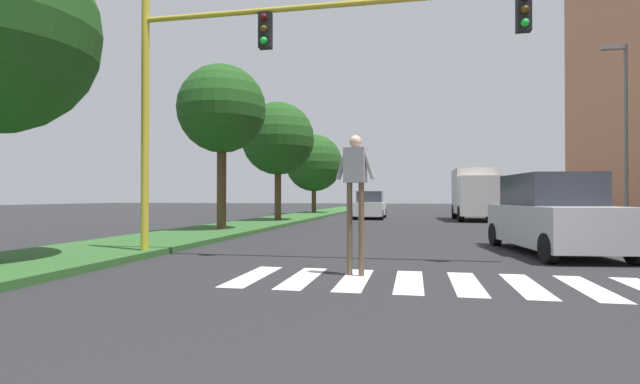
# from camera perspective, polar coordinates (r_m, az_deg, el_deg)

# --- Properties ---
(ground_plane) EXTENTS (140.00, 140.00, 0.00)m
(ground_plane) POSITION_cam_1_polar(r_m,az_deg,el_deg) (30.18, 12.04, -3.24)
(ground_plane) COLOR #262628
(crosswalk) EXTENTS (6.75, 2.20, 0.01)m
(crosswalk) POSITION_cam_1_polar(r_m,az_deg,el_deg) (8.02, 14.01, -10.57)
(crosswalk) COLOR silver
(crosswalk) RESTS_ON ground_plane
(median_strip) EXTENTS (3.36, 64.00, 0.15)m
(median_strip) POSITION_cam_1_polar(r_m,az_deg,el_deg) (29.18, -3.71, -3.19)
(median_strip) COLOR #2D5B28
(median_strip) RESTS_ON ground_plane
(tree_mid) EXTENTS (3.41, 3.41, 6.37)m
(tree_mid) POSITION_cam_1_polar(r_m,az_deg,el_deg) (18.91, -11.81, 9.74)
(tree_mid) COLOR #4C3823
(tree_mid) RESTS_ON median_strip
(tree_far) EXTENTS (3.93, 3.93, 6.37)m
(tree_far) POSITION_cam_1_polar(r_m,az_deg,el_deg) (25.71, -5.11, 6.43)
(tree_far) COLOR #4C3823
(tree_far) RESTS_ON median_strip
(tree_distant) EXTENTS (4.58, 4.58, 6.27)m
(tree_distant) POSITION_cam_1_polar(r_m,az_deg,el_deg) (37.95, -0.75, 3.53)
(tree_distant) COLOR #4C3823
(tree_distant) RESTS_ON median_strip
(sidewalk_right) EXTENTS (3.00, 64.00, 0.15)m
(sidewalk_right) POSITION_cam_1_polar(r_m,az_deg,el_deg) (29.58, 29.11, -3.08)
(sidewalk_right) COLOR #9E9991
(sidewalk_right) RESTS_ON ground_plane
(traffic_light_gantry) EXTENTS (9.91, 0.30, 6.00)m
(traffic_light_gantry) POSITION_cam_1_polar(r_m,az_deg,el_deg) (10.91, -6.49, 15.38)
(traffic_light_gantry) COLOR gold
(traffic_light_gantry) RESTS_ON median_strip
(street_lamp_right) EXTENTS (1.02, 0.24, 7.50)m
(street_lamp_right) POSITION_cam_1_polar(r_m,az_deg,el_deg) (23.13, 32.85, 7.45)
(street_lamp_right) COLOR slate
(street_lamp_right) RESTS_ON sidewalk_right
(pedestrian_performer) EXTENTS (0.75, 0.31, 2.49)m
(pedestrian_performer) POSITION_cam_1_polar(r_m,az_deg,el_deg) (8.37, 4.31, 1.22)
(pedestrian_performer) COLOR brown
(pedestrian_performer) RESTS_ON ground_plane
(suv_crossing) EXTENTS (2.49, 4.80, 1.97)m
(suv_crossing) POSITION_cam_1_polar(r_m,az_deg,el_deg) (13.04, 26.33, -2.58)
(suv_crossing) COLOR #B7B7BC
(suv_crossing) RESTS_ON ground_plane
(sedan_midblock) EXTENTS (1.89, 4.57, 1.75)m
(sedan_midblock) POSITION_cam_1_polar(r_m,az_deg,el_deg) (30.40, 6.12, -1.70)
(sedan_midblock) COLOR silver
(sedan_midblock) RESTS_ON ground_plane
(truck_box_delivery) EXTENTS (2.40, 6.20, 3.10)m
(truck_box_delivery) POSITION_cam_1_polar(r_m,az_deg,el_deg) (29.63, 18.28, -0.11)
(truck_box_delivery) COLOR silver
(truck_box_delivery) RESTS_ON ground_plane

